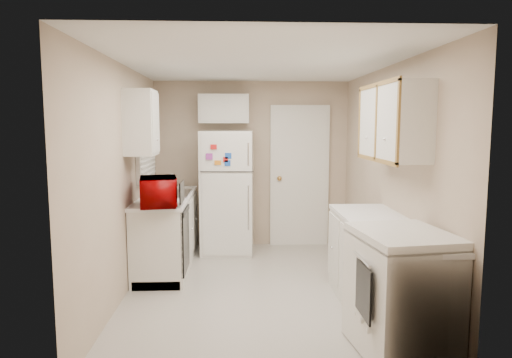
{
  "coord_description": "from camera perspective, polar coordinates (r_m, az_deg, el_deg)",
  "views": [
    {
      "loc": [
        -0.23,
        -4.76,
        1.78
      ],
      "look_at": [
        0.0,
        0.5,
        1.15
      ],
      "focal_mm": 32.0,
      "sensor_mm": 36.0,
      "label": 1
    }
  ],
  "objects": [
    {
      "name": "microwave",
      "position": [
        5.05,
        -12.08,
        -1.63
      ],
      "size": [
        0.61,
        0.41,
        0.38
      ],
      "primitive_type": "imported",
      "rotation": [
        0.0,
        0.0,
        1.75
      ],
      "color": "#920002",
      "rests_on": "left_counter"
    },
    {
      "name": "floor",
      "position": [
        5.09,
        0.26,
        -13.66
      ],
      "size": [
        3.8,
        3.8,
        0.0
      ],
      "primitive_type": "plane",
      "color": "beige",
      "rests_on": "ground"
    },
    {
      "name": "stove",
      "position": [
        3.81,
        17.72,
        -13.3
      ],
      "size": [
        0.75,
        0.88,
        0.98
      ],
      "primitive_type": "cube",
      "rotation": [
        0.0,
        0.0,
        0.13
      ],
      "color": "white",
      "rests_on": "floor"
    },
    {
      "name": "soap_bottle",
      "position": [
        6.34,
        -10.44,
        -0.36
      ],
      "size": [
        0.12,
        0.13,
        0.22
      ],
      "primitive_type": "imported",
      "rotation": [
        0.0,
        0.0,
        -0.32
      ],
      "color": "white",
      "rests_on": "left_counter"
    },
    {
      "name": "wall_back",
      "position": [
        6.69,
        -0.53,
        1.85
      ],
      "size": [
        2.8,
        2.8,
        0.0
      ],
      "primitive_type": "plane",
      "color": "#BEA890",
      "rests_on": "floor"
    },
    {
      "name": "ceiling",
      "position": [
        4.8,
        0.27,
        14.24
      ],
      "size": [
        3.8,
        3.8,
        0.0
      ],
      "primitive_type": "plane",
      "color": "white",
      "rests_on": "floor"
    },
    {
      "name": "wall_right",
      "position": [
        5.06,
        16.29,
        -0.03
      ],
      "size": [
        3.8,
        3.8,
        0.0
      ],
      "primitive_type": "plane",
      "color": "#BEA890",
      "rests_on": "floor"
    },
    {
      "name": "left_counter",
      "position": [
        5.88,
        -11.02,
        -6.38
      ],
      "size": [
        0.6,
        1.8,
        0.9
      ],
      "primitive_type": "cube",
      "color": "silver",
      "rests_on": "floor"
    },
    {
      "name": "cabinet_over_fridge",
      "position": [
        6.51,
        -4.05,
        8.74
      ],
      "size": [
        0.7,
        0.3,
        0.4
      ],
      "primitive_type": "cube",
      "color": "silver",
      "rests_on": "wall_back"
    },
    {
      "name": "dishwasher",
      "position": [
        5.25,
        -8.84,
        -7.47
      ],
      "size": [
        0.03,
        0.58,
        0.72
      ],
      "primitive_type": "cube",
      "color": "black",
      "rests_on": "floor"
    },
    {
      "name": "wall_left",
      "position": [
        4.93,
        -16.2,
        -0.2
      ],
      "size": [
        3.8,
        3.8,
        0.0
      ],
      "primitive_type": "plane",
      "color": "#BEA890",
      "rests_on": "floor"
    },
    {
      "name": "refrigerator",
      "position": [
        6.34,
        -3.59,
        -1.65
      ],
      "size": [
        0.74,
        0.72,
        1.7
      ],
      "primitive_type": "cube",
      "rotation": [
        0.0,
        0.0,
        -0.06
      ],
      "color": "white",
      "rests_on": "floor"
    },
    {
      "name": "sink",
      "position": [
        5.94,
        -10.9,
        -2.2
      ],
      "size": [
        0.54,
        0.74,
        0.16
      ],
      "primitive_type": "cube",
      "color": "gray",
      "rests_on": "left_counter"
    },
    {
      "name": "upper_cabinet_left",
      "position": [
        5.08,
        -14.18,
        6.85
      ],
      "size": [
        0.3,
        0.45,
        0.7
      ],
      "primitive_type": "cube",
      "color": "silver",
      "rests_on": "wall_left"
    },
    {
      "name": "right_counter",
      "position": [
        4.38,
        15.59,
        -11.09
      ],
      "size": [
        0.6,
        2.0,
        0.9
      ],
      "primitive_type": "cube",
      "color": "silver",
      "rests_on": "floor"
    },
    {
      "name": "wall_front",
      "position": [
        2.93,
        2.08,
        -4.6
      ],
      "size": [
        2.8,
        2.8,
        0.0
      ],
      "primitive_type": "plane",
      "color": "#BEA890",
      "rests_on": "floor"
    },
    {
      "name": "interior_door",
      "position": [
        6.73,
        5.45,
        0.3
      ],
      "size": [
        0.86,
        0.06,
        2.08
      ],
      "primitive_type": "cube",
      "color": "white",
      "rests_on": "floor"
    },
    {
      "name": "window_blinds",
      "position": [
        5.92,
        -13.56,
        4.89
      ],
      "size": [
        0.1,
        0.98,
        1.08
      ],
      "primitive_type": "cube",
      "color": "silver",
      "rests_on": "wall_left"
    },
    {
      "name": "upper_cabinet_right",
      "position": [
        4.51,
        16.78,
        6.79
      ],
      "size": [
        0.3,
        1.2,
        0.7
      ],
      "primitive_type": "cube",
      "color": "silver",
      "rests_on": "wall_right"
    }
  ]
}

